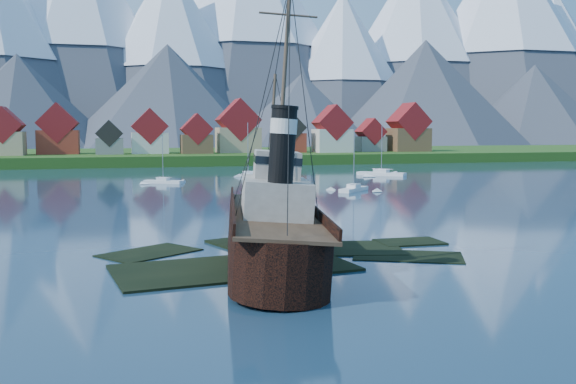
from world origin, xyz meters
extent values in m
plane|color=#1B354C|center=(0.00, 0.00, 0.00)|extent=(1400.00, 1400.00, 0.00)
cube|color=black|center=(-3.00, -2.00, -0.32)|extent=(19.08, 11.42, 1.00)
cube|color=black|center=(6.00, 4.00, -0.38)|extent=(15.15, 9.76, 1.00)
cube|color=black|center=(2.00, 9.00, -0.28)|extent=(11.45, 9.06, 1.00)
cube|color=black|center=(12.00, -1.00, -0.42)|extent=(10.27, 8.34, 1.00)
cube|color=black|center=(-9.00, 6.00, -0.40)|extent=(9.42, 8.68, 1.00)
cube|color=black|center=(15.00, 5.00, -0.35)|extent=(6.00, 4.00, 1.00)
cube|color=#244513|center=(0.00, 170.00, 0.00)|extent=(600.00, 80.00, 3.20)
cube|color=#3F3D38|center=(0.00, 132.00, 0.00)|extent=(600.00, 2.50, 2.00)
cube|color=tan|center=(-43.00, 150.00, 6.40)|extent=(10.50, 9.00, 6.80)
cube|color=maroon|center=(-43.00, 150.00, 11.69)|extent=(10.69, 9.18, 10.69)
cube|color=maroon|center=(-29.00, 156.00, 6.60)|extent=(12.00, 8.50, 7.20)
cube|color=maroon|center=(-29.00, 156.00, 12.36)|extent=(12.22, 8.67, 12.22)
cube|color=slate|center=(-14.00, 151.00, 5.40)|extent=(8.00, 7.00, 4.80)
cube|color=black|center=(-14.00, 151.00, 9.24)|extent=(8.15, 7.14, 8.15)
cube|color=beige|center=(-2.00, 154.00, 6.20)|extent=(11.00, 9.50, 6.40)
cube|color=maroon|center=(-2.00, 154.00, 11.38)|extent=(11.20, 9.69, 11.20)
cube|color=brown|center=(12.00, 150.00, 5.90)|extent=(9.50, 8.00, 5.80)
cube|color=maroon|center=(12.00, 150.00, 10.51)|extent=(9.67, 8.16, 9.67)
cube|color=tan|center=(26.00, 155.00, 7.00)|extent=(13.50, 10.00, 8.00)
cube|color=maroon|center=(26.00, 155.00, 13.43)|extent=(13.75, 10.20, 13.75)
cube|color=maroon|center=(42.00, 152.00, 6.10)|extent=(10.00, 8.50, 6.20)
cube|color=black|center=(42.00, 152.00, 11.00)|extent=(10.18, 8.67, 10.18)
cube|color=beige|center=(56.00, 149.00, 6.75)|extent=(11.50, 9.00, 7.50)
cube|color=maroon|center=(56.00, 149.00, 12.57)|extent=(11.71, 9.18, 11.71)
cube|color=slate|center=(71.00, 153.00, 5.50)|extent=(9.00, 7.50, 5.00)
cube|color=maroon|center=(71.00, 153.00, 9.62)|extent=(9.16, 7.65, 9.16)
cube|color=brown|center=(84.00, 151.00, 6.90)|extent=(12.50, 10.00, 7.80)
cube|color=maroon|center=(84.00, 151.00, 13.05)|extent=(12.73, 10.20, 12.73)
cone|color=#2D333D|center=(-40.00, 495.00, 88.00)|extent=(210.00, 210.00, 180.00)
cone|color=#2D333D|center=(30.00, 470.00, 70.50)|extent=(170.00, 170.00, 145.00)
cone|color=white|center=(30.00, 470.00, 99.50)|extent=(105.40, 105.40, 87.00)
cone|color=#2D333D|center=(100.00, 515.00, 98.00)|extent=(240.00, 240.00, 200.00)
cone|color=#2D333D|center=(170.00, 460.00, 60.50)|extent=(150.00, 150.00, 125.00)
cone|color=white|center=(170.00, 460.00, 85.50)|extent=(93.00, 93.00, 75.00)
cone|color=#2D333D|center=(250.00, 490.00, 83.00)|extent=(200.00, 200.00, 170.00)
cone|color=white|center=(250.00, 490.00, 117.00)|extent=(124.00, 124.00, 102.00)
cone|color=#2D333D|center=(330.00, 475.00, 93.00)|extent=(230.00, 230.00, 190.00)
cone|color=#2D333D|center=(400.00, 505.00, 75.50)|extent=(180.00, 180.00, 155.00)
cone|color=white|center=(400.00, 505.00, 106.50)|extent=(111.60, 111.60, 93.00)
cone|color=#2D333D|center=(-70.00, 374.00, 27.00)|extent=(120.00, 120.00, 58.00)
cone|color=#2D333D|center=(20.00, 369.00, 31.00)|extent=(136.00, 136.00, 66.00)
cone|color=#2D333D|center=(110.00, 373.00, 23.00)|extent=(110.00, 110.00, 50.00)
cone|color=#2D333D|center=(200.00, 370.00, 35.50)|extent=(150.00, 150.00, 75.00)
cone|color=#2D333D|center=(290.00, 371.00, 28.00)|extent=(124.00, 124.00, 60.00)
cube|color=black|center=(-0.18, -2.04, 2.11)|extent=(6.54, 18.84, 3.93)
cone|color=black|center=(-0.18, 10.18, 2.11)|extent=(6.54, 6.54, 6.54)
cylinder|color=black|center=(-0.18, -11.47, 2.11)|extent=(6.54, 6.54, 3.93)
cube|color=#4C3826|center=(-0.18, -2.04, 4.17)|extent=(6.41, 24.86, 0.23)
cube|color=black|center=(-3.32, -2.04, 4.59)|extent=(0.19, 24.08, 0.84)
cube|color=black|center=(2.96, -2.04, 4.59)|extent=(0.19, 24.08, 0.84)
cube|color=#ADA89E|center=(-0.18, -3.45, 5.57)|extent=(4.86, 7.94, 2.80)
cube|color=#ADA89E|center=(-0.18, -2.51, 8.00)|extent=(3.36, 3.74, 2.06)
cylinder|color=black|center=(-0.18, -6.53, 9.59)|extent=(1.78, 1.78, 5.23)
cylinder|color=silver|center=(-0.18, -6.53, 10.90)|extent=(1.87, 1.87, 1.03)
cylinder|color=#473828|center=(-0.18, 5.43, 9.87)|extent=(0.26, 0.26, 11.22)
cylinder|color=#473828|center=(-0.18, -4.38, 15.11)|extent=(0.30, 0.30, 12.15)
cube|color=silver|center=(-3.08, 77.47, 0.09)|extent=(7.64, 5.39, 1.02)
cube|color=silver|center=(-3.08, 77.47, 0.90)|extent=(2.70, 2.52, 0.60)
cylinder|color=gray|center=(-3.08, 77.47, 5.03)|extent=(0.12, 0.12, 8.87)
cube|color=silver|center=(27.45, 53.04, 0.09)|extent=(6.95, 6.83, 1.10)
cube|color=silver|center=(27.45, 53.04, 0.96)|extent=(2.76, 2.75, 0.64)
cylinder|color=gray|center=(27.45, 53.04, 5.41)|extent=(0.13, 0.13, 9.54)
cube|color=silver|center=(15.53, 85.84, 0.11)|extent=(4.53, 11.09, 1.29)
cube|color=silver|center=(15.53, 85.84, 1.13)|extent=(2.86, 3.39, 0.76)
cylinder|color=gray|center=(15.53, 85.84, 6.36)|extent=(0.15, 0.15, 11.22)
cube|color=silver|center=(46.64, 86.20, 0.11)|extent=(10.08, 9.50, 1.28)
cube|color=silver|center=(46.64, 86.20, 1.12)|extent=(3.94, 3.89, 0.75)
cylinder|color=gray|center=(46.64, 86.20, 6.28)|extent=(0.15, 0.15, 11.07)
camera|label=1|loc=(-11.31, -49.76, 10.73)|focal=40.00mm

